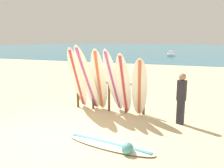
{
  "coord_description": "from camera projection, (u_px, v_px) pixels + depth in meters",
  "views": [
    {
      "loc": [
        3.36,
        -4.84,
        2.56
      ],
      "look_at": [
        0.48,
        2.99,
        0.92
      ],
      "focal_mm": 37.63,
      "sensor_mm": 36.0,
      "label": 1
    }
  ],
  "objects": [
    {
      "name": "ground_plane",
      "position": [
        55.0,
        138.0,
        6.09
      ],
      "size": [
        120.0,
        120.0,
        0.0
      ],
      "primitive_type": "plane",
      "color": "#D3BC8C"
    },
    {
      "name": "ocean_water",
      "position": [
        185.0,
        48.0,
        59.49
      ],
      "size": [
        120.0,
        80.0,
        0.01
      ],
      "primitive_type": "cube",
      "color": "teal",
      "rests_on": "ground"
    },
    {
      "name": "surfboard_rack",
      "position": [
        109.0,
        92.0,
        8.28
      ],
      "size": [
        2.6,
        0.09,
        1.17
      ],
      "color": "brown",
      "rests_on": "ground"
    },
    {
      "name": "surfboard_leaning_far_left",
      "position": [
        77.0,
        79.0,
        8.31
      ],
      "size": [
        0.48,
        1.04,
        2.28
      ],
      "color": "white",
      "rests_on": "ground"
    },
    {
      "name": "surfboard_leaning_left",
      "position": [
        87.0,
        79.0,
        8.05
      ],
      "size": [
        0.8,
        1.27,
        2.37
      ],
      "color": "white",
      "rests_on": "ground"
    },
    {
      "name": "surfboard_leaning_center_left",
      "position": [
        99.0,
        81.0,
        8.05
      ],
      "size": [
        0.61,
        0.98,
        2.25
      ],
      "color": "white",
      "rests_on": "ground"
    },
    {
      "name": "surfboard_leaning_center",
      "position": [
        113.0,
        82.0,
        7.85
      ],
      "size": [
        0.65,
        1.19,
        2.26
      ],
      "color": "white",
      "rests_on": "ground"
    },
    {
      "name": "surfboard_leaning_center_right",
      "position": [
        124.0,
        85.0,
        7.62
      ],
      "size": [
        0.48,
        0.92,
        2.14
      ],
      "color": "white",
      "rests_on": "ground"
    },
    {
      "name": "surfboard_leaning_right",
      "position": [
        139.0,
        88.0,
        7.54
      ],
      "size": [
        0.62,
        0.67,
        1.98
      ],
      "color": "white",
      "rests_on": "ground"
    },
    {
      "name": "surfboard_lying_on_sand",
      "position": [
        109.0,
        144.0,
        5.68
      ],
      "size": [
        2.43,
        0.93,
        0.08
      ],
      "color": "silver",
      "rests_on": "ground"
    },
    {
      "name": "beachgoer_standing",
      "position": [
        181.0,
        96.0,
        6.96
      ],
      "size": [
        0.29,
        0.23,
        1.56
      ],
      "color": "#26262D",
      "rests_on": "ground"
    },
    {
      "name": "small_boat_offshore",
      "position": [
        171.0,
        54.0,
        33.72
      ],
      "size": [
        1.15,
        2.57,
        0.71
      ],
      "color": "silver",
      "rests_on": "ocean_water"
    },
    {
      "name": "beach_ball",
      "position": [
        127.0,
        148.0,
        5.24
      ],
      "size": [
        0.28,
        0.28,
        0.28
      ],
      "primitive_type": "sphere",
      "color": "teal",
      "rests_on": "ground"
    }
  ]
}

